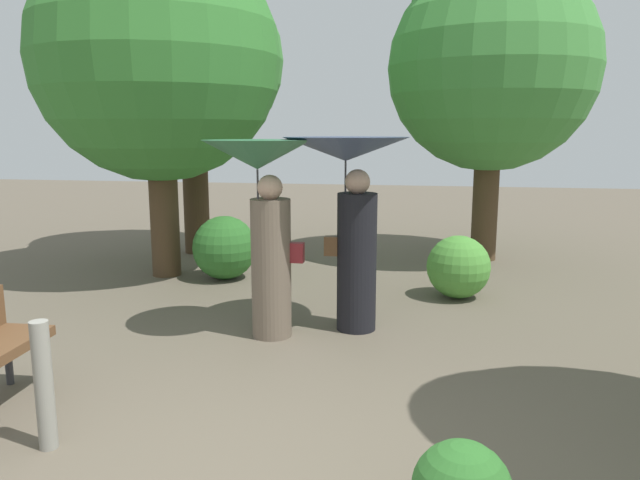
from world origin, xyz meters
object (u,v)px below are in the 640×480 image
(path_marker_post, at_px, (44,386))
(tree_near_left, at_px, (190,43))
(tree_mid_right, at_px, (493,50))
(person_left, at_px, (263,202))
(tree_mid_left, at_px, (156,38))
(person_right, at_px, (350,193))

(path_marker_post, bearing_deg, tree_near_left, 102.56)
(tree_near_left, xyz_separation_m, tree_mid_right, (4.80, 0.24, -0.18))
(person_left, bearing_deg, tree_mid_left, 35.85)
(tree_near_left, bearing_deg, path_marker_post, -77.44)
(person_left, bearing_deg, tree_near_left, 23.25)
(tree_mid_right, bearing_deg, tree_near_left, -177.08)
(person_right, distance_m, tree_mid_right, 4.59)
(tree_near_left, bearing_deg, tree_mid_left, -84.25)
(person_left, relative_size, person_right, 0.99)
(person_left, relative_size, path_marker_post, 2.27)
(tree_near_left, relative_size, tree_mid_left, 1.01)
(tree_mid_left, xyz_separation_m, tree_mid_right, (4.63, 1.90, -0.02))
(person_right, distance_m, tree_mid_left, 3.96)
(person_right, bearing_deg, tree_near_left, 34.06)
(person_right, xyz_separation_m, tree_mid_right, (1.72, 3.84, 1.85))
(tree_near_left, xyz_separation_m, tree_mid_left, (0.17, -1.65, -0.16))
(path_marker_post, bearing_deg, tree_mid_left, 104.89)
(person_left, relative_size, tree_mid_right, 0.39)
(tree_near_left, relative_size, tree_mid_right, 1.03)
(person_left, height_order, tree_near_left, tree_near_left)
(tree_near_left, height_order, tree_mid_left, tree_near_left)
(person_left, xyz_separation_m, tree_mid_right, (2.54, 4.19, 1.91))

